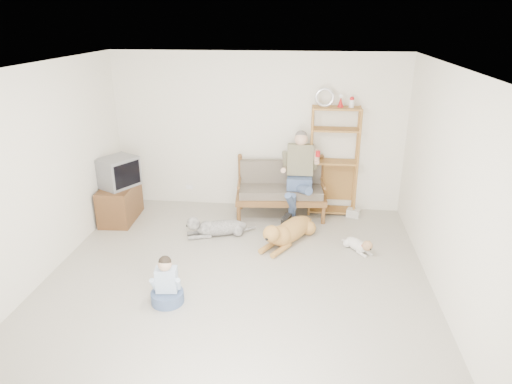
# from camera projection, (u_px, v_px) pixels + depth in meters

# --- Properties ---
(floor) EXTENTS (5.50, 5.50, 0.00)m
(floor) POSITION_uv_depth(u_px,v_px,m) (234.00, 288.00, 5.79)
(floor) COLOR beige
(floor) RESTS_ON ground
(ceiling) EXTENTS (5.50, 5.50, 0.00)m
(ceiling) POSITION_uv_depth(u_px,v_px,m) (230.00, 69.00, 4.81)
(ceiling) COLOR silver
(ceiling) RESTS_ON ground
(wall_back) EXTENTS (5.00, 0.00, 5.00)m
(wall_back) POSITION_uv_depth(u_px,v_px,m) (257.00, 132.00, 7.85)
(wall_back) COLOR white
(wall_back) RESTS_ON ground
(wall_front) EXTENTS (5.00, 0.00, 5.00)m
(wall_front) POSITION_uv_depth(u_px,v_px,m) (160.00, 349.00, 2.75)
(wall_front) COLOR white
(wall_front) RESTS_ON ground
(wall_left) EXTENTS (0.00, 5.50, 5.50)m
(wall_left) POSITION_uv_depth(u_px,v_px,m) (30.00, 181.00, 5.56)
(wall_left) COLOR white
(wall_left) RESTS_ON ground
(wall_right) EXTENTS (0.00, 5.50, 5.50)m
(wall_right) POSITION_uv_depth(u_px,v_px,m) (455.00, 197.00, 5.04)
(wall_right) COLOR white
(wall_right) RESTS_ON ground
(loveseat) EXTENTS (1.56, 0.83, 0.95)m
(loveseat) POSITION_uv_depth(u_px,v_px,m) (281.00, 188.00, 7.76)
(loveseat) COLOR brown
(loveseat) RESTS_ON ground
(man) EXTENTS (0.57, 0.81, 1.31)m
(man) POSITION_uv_depth(u_px,v_px,m) (298.00, 182.00, 7.46)
(man) COLOR #495887
(man) RESTS_ON loveseat
(etagere) EXTENTS (0.82, 0.36, 2.16)m
(etagere) POSITION_uv_depth(u_px,v_px,m) (334.00, 160.00, 7.67)
(etagere) COLOR #A66934
(etagere) RESTS_ON ground
(book_stack) EXTENTS (0.25, 0.22, 0.14)m
(book_stack) POSITION_uv_depth(u_px,v_px,m) (353.00, 213.00, 7.82)
(book_stack) COLOR silver
(book_stack) RESTS_ON ground
(tv_stand) EXTENTS (0.54, 0.92, 0.60)m
(tv_stand) POSITION_uv_depth(u_px,v_px,m) (120.00, 203.00, 7.64)
(tv_stand) COLOR brown
(tv_stand) RESTS_ON ground
(crt_tv) EXTENTS (0.69, 0.74, 0.48)m
(crt_tv) POSITION_uv_depth(u_px,v_px,m) (118.00, 172.00, 7.44)
(crt_tv) COLOR slate
(crt_tv) RESTS_ON tv_stand
(wall_outlet) EXTENTS (0.12, 0.02, 0.08)m
(wall_outlet) POSITION_uv_depth(u_px,v_px,m) (189.00, 187.00, 8.34)
(wall_outlet) COLOR white
(wall_outlet) RESTS_ON ground
(golden_retriever) EXTENTS (0.83, 1.31, 0.44)m
(golden_retriever) POSITION_uv_depth(u_px,v_px,m) (288.00, 232.00, 6.89)
(golden_retriever) COLOR #B0733D
(golden_retriever) RESTS_ON ground
(shaggy_dog) EXTENTS (1.10, 0.51, 0.34)m
(shaggy_dog) POSITION_uv_depth(u_px,v_px,m) (215.00, 227.00, 7.13)
(shaggy_dog) COLOR silver
(shaggy_dog) RESTS_ON ground
(terrier) EXTENTS (0.43, 0.53, 0.24)m
(terrier) POSITION_uv_depth(u_px,v_px,m) (360.00, 245.00, 6.65)
(terrier) COLOR white
(terrier) RESTS_ON ground
(child) EXTENTS (0.39, 0.39, 0.62)m
(child) POSITION_uv_depth(u_px,v_px,m) (167.00, 286.00, 5.43)
(child) COLOR #495887
(child) RESTS_ON ground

